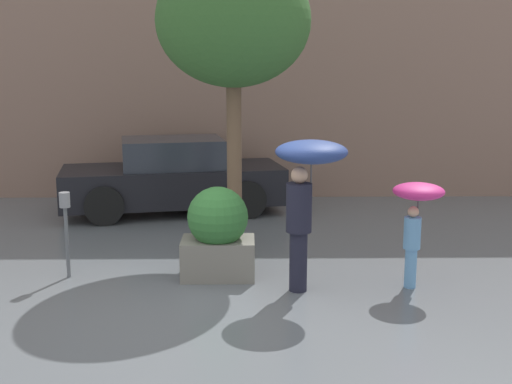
{
  "coord_description": "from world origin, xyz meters",
  "views": [
    {
      "loc": [
        0.66,
        -7.21,
        2.8
      ],
      "look_at": [
        0.78,
        1.6,
        1.05
      ],
      "focal_mm": 45.0,
      "sensor_mm": 36.0,
      "label": 1
    }
  ],
  "objects_px": {
    "street_tree": "(233,23)",
    "person_adult": "(307,176)",
    "parked_car_near": "(173,178)",
    "person_child": "(417,206)",
    "planter_box": "(218,233)",
    "parking_meter": "(66,216)"
  },
  "relations": [
    {
      "from": "person_child",
      "to": "parked_car_near",
      "type": "bearing_deg",
      "value": 87.43
    },
    {
      "from": "planter_box",
      "to": "person_child",
      "type": "bearing_deg",
      "value": -9.02
    },
    {
      "from": "person_adult",
      "to": "parking_meter",
      "type": "relative_size",
      "value": 1.64
    },
    {
      "from": "planter_box",
      "to": "parking_meter",
      "type": "distance_m",
      "value": 2.02
    },
    {
      "from": "street_tree",
      "to": "parking_meter",
      "type": "bearing_deg",
      "value": -148.21
    },
    {
      "from": "parked_car_near",
      "to": "street_tree",
      "type": "relative_size",
      "value": 1.0
    },
    {
      "from": "street_tree",
      "to": "person_adult",
      "type": "bearing_deg",
      "value": -64.16
    },
    {
      "from": "planter_box",
      "to": "street_tree",
      "type": "xyz_separation_m",
      "value": [
        0.2,
        1.38,
        2.79
      ]
    },
    {
      "from": "person_child",
      "to": "street_tree",
      "type": "distance_m",
      "value": 3.75
    },
    {
      "from": "parked_car_near",
      "to": "parking_meter",
      "type": "distance_m",
      "value": 4.06
    },
    {
      "from": "planter_box",
      "to": "street_tree",
      "type": "relative_size",
      "value": 0.28
    },
    {
      "from": "person_adult",
      "to": "person_child",
      "type": "distance_m",
      "value": 1.46
    },
    {
      "from": "street_tree",
      "to": "parking_meter",
      "type": "distance_m",
      "value": 3.64
    },
    {
      "from": "person_adult",
      "to": "parked_car_near",
      "type": "bearing_deg",
      "value": 110.84
    },
    {
      "from": "person_child",
      "to": "parking_meter",
      "type": "height_order",
      "value": "person_child"
    },
    {
      "from": "parked_car_near",
      "to": "planter_box",
      "type": "bearing_deg",
      "value": -176.3
    },
    {
      "from": "person_adult",
      "to": "parking_meter",
      "type": "bearing_deg",
      "value": 165.11
    },
    {
      "from": "planter_box",
      "to": "street_tree",
      "type": "distance_m",
      "value": 3.12
    },
    {
      "from": "parked_car_near",
      "to": "parking_meter",
      "type": "xyz_separation_m",
      "value": [
        -0.97,
        -3.93,
        0.18
      ]
    },
    {
      "from": "person_child",
      "to": "street_tree",
      "type": "relative_size",
      "value": 0.31
    },
    {
      "from": "person_child",
      "to": "parked_car_near",
      "type": "relative_size",
      "value": 0.31
    },
    {
      "from": "person_adult",
      "to": "street_tree",
      "type": "relative_size",
      "value": 0.43
    }
  ]
}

